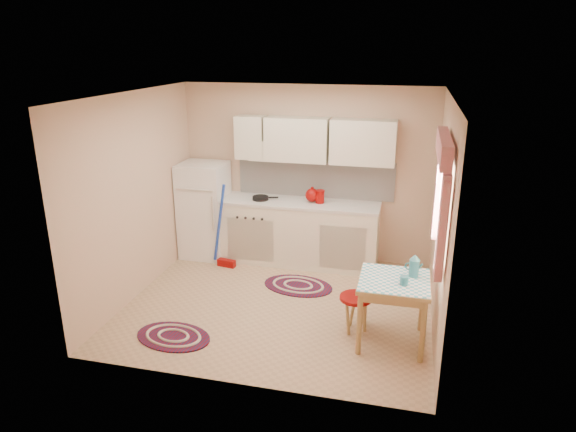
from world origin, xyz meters
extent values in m
plane|color=tan|center=(0.00, 0.00, 0.00)|extent=(3.60, 3.60, 0.00)
cube|color=silver|center=(0.00, 0.00, 2.50)|extent=(3.60, 3.20, 0.04)
cube|color=tan|center=(0.00, 1.60, 1.25)|extent=(3.60, 0.04, 2.50)
cube|color=tan|center=(0.00, -1.60, 1.25)|extent=(3.60, 0.04, 2.50)
cube|color=tan|center=(-1.80, 0.00, 1.25)|extent=(0.04, 3.20, 2.50)
cube|color=tan|center=(1.80, 0.00, 1.25)|extent=(0.04, 3.20, 2.50)
cube|color=white|center=(0.12, 1.59, 1.20)|extent=(2.25, 0.03, 0.55)
cube|color=white|center=(0.12, 1.44, 1.77)|extent=(2.25, 0.33, 0.60)
cube|color=white|center=(1.78, -0.55, 1.55)|extent=(0.04, 0.85, 0.95)
cube|color=white|center=(-1.46, 1.25, 0.70)|extent=(0.65, 0.60, 1.40)
cube|color=white|center=(-0.05, 1.30, 0.44)|extent=(2.25, 0.60, 0.88)
cube|color=silver|center=(-0.05, 1.30, 0.90)|extent=(2.27, 0.62, 0.04)
cylinder|color=black|center=(-0.59, 1.25, 0.94)|extent=(0.29, 0.29, 0.05)
cylinder|color=#890605|center=(0.25, 1.30, 1.00)|extent=(0.15, 0.15, 0.16)
cube|color=tan|center=(1.36, -0.53, 0.36)|extent=(0.72, 0.72, 0.72)
cylinder|color=#890605|center=(0.97, -0.40, 0.21)|extent=(0.45, 0.45, 0.42)
cylinder|color=teal|center=(1.46, -0.63, 0.77)|extent=(0.09, 0.09, 0.10)
camera|label=1|loc=(1.43, -5.42, 3.02)|focal=32.00mm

